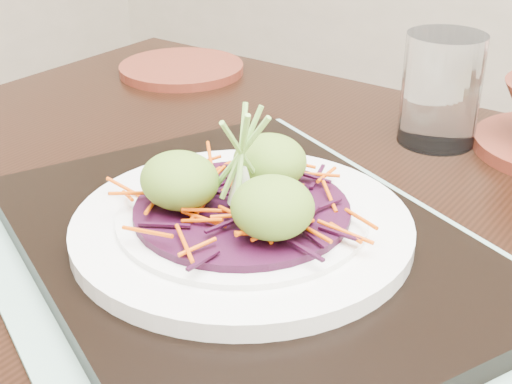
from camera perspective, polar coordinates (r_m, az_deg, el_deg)
The scene contains 10 objects.
dining_table at distance 0.63m, azimuth 5.67°, elevation -10.43°, with size 1.14×0.81×0.68m.
placemat at distance 0.55m, azimuth -1.09°, elevation -5.19°, with size 0.45×0.35×0.00m, color gray.
serving_tray at distance 0.55m, azimuth -1.10°, elevation -4.23°, with size 0.39×0.30×0.02m, color black.
white_plate at distance 0.54m, azimuth -1.12°, elevation -2.65°, with size 0.26×0.26×0.02m.
cabbage_bed at distance 0.53m, azimuth -1.13°, elevation -1.43°, with size 0.16×0.16×0.01m, color #340A24.
carrot_julienne at distance 0.53m, azimuth -1.14°, elevation -0.68°, with size 0.20×0.20×0.01m, color #D84B03, non-canonical shape.
guacamole_scoops at distance 0.52m, azimuth -1.19°, elevation 0.75°, with size 0.14×0.12×0.04m.
scallion_garnish at distance 0.51m, azimuth -1.17°, elevation 2.74°, with size 0.06×0.06×0.09m, color #82C24D, non-canonical shape.
terracotta_side_plate at distance 0.98m, azimuth -5.98°, elevation 9.79°, with size 0.17×0.17×0.01m, color #5F2316.
water_glass at distance 0.76m, azimuth 14.59°, elevation 7.94°, with size 0.08×0.08×0.11m, color white.
Camera 1 is at (0.11, -0.37, 0.97)m, focal length 50.00 mm.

